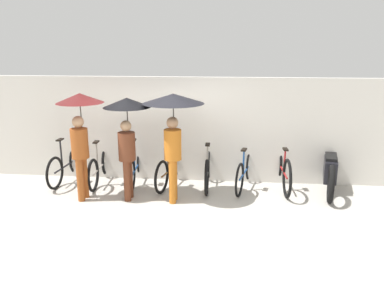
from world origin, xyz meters
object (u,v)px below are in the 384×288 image
at_px(parked_bicycle_2, 136,167).
at_px(parked_bicycle_6, 282,169).
at_px(parked_bicycle_3, 172,168).
at_px(pedestrian_center, 127,123).
at_px(pedestrian_leading, 80,120).
at_px(parked_bicycle_4, 208,169).
at_px(parked_bicycle_0, 66,164).
at_px(parked_bicycle_5, 245,171).
at_px(pedestrian_trailing, 173,115).
at_px(parked_bicycle_1, 100,166).
at_px(motorcycle, 330,170).

bearing_deg(parked_bicycle_2, parked_bicycle_6, -93.40).
xyz_separation_m(parked_bicycle_3, pedestrian_center, (-0.71, -0.79, 1.12)).
bearing_deg(pedestrian_leading, parked_bicycle_4, 23.97).
height_order(parked_bicycle_0, parked_bicycle_3, parked_bicycle_0).
height_order(parked_bicycle_5, pedestrian_trailing, pedestrian_trailing).
height_order(parked_bicycle_0, parked_bicycle_1, same).
xyz_separation_m(parked_bicycle_1, pedestrian_center, (0.84, -0.76, 1.12)).
relative_size(parked_bicycle_2, parked_bicycle_6, 0.90).
relative_size(parked_bicycle_5, pedestrian_trailing, 0.82).
distance_m(parked_bicycle_2, pedestrian_trailing, 1.81).
bearing_deg(motorcycle, pedestrian_trailing, 117.24).
bearing_deg(pedestrian_center, motorcycle, 10.98).
bearing_deg(motorcycle, parked_bicycle_4, 103.50).
relative_size(parked_bicycle_2, pedestrian_leading, 0.83).
distance_m(parked_bicycle_6, motorcycle, 0.95).
xyz_separation_m(pedestrian_leading, pedestrian_center, (0.86, 0.09, -0.05)).
relative_size(parked_bicycle_4, motorcycle, 0.81).
relative_size(parked_bicycle_1, pedestrian_center, 0.88).
relative_size(parked_bicycle_1, parked_bicycle_2, 1.02).
bearing_deg(parked_bicycle_5, parked_bicycle_2, 102.06).
xyz_separation_m(parked_bicycle_0, pedestrian_center, (1.61, -0.80, 1.11)).
relative_size(parked_bicycle_3, parked_bicycle_4, 1.00).
bearing_deg(pedestrian_center, pedestrian_trailing, -1.32).
bearing_deg(motorcycle, parked_bicycle_2, 102.15).
xyz_separation_m(parked_bicycle_1, parked_bicycle_5, (3.08, -0.02, 0.00)).
bearing_deg(motorcycle, parked_bicycle_1, 103.00).
distance_m(parked_bicycle_0, parked_bicycle_3, 2.31).
relative_size(parked_bicycle_2, motorcycle, 0.79).
bearing_deg(motorcycle, parked_bicycle_5, 104.13).
distance_m(parked_bicycle_0, parked_bicycle_6, 4.62).
height_order(parked_bicycle_1, motorcycle, parked_bicycle_1).
xyz_separation_m(parked_bicycle_1, pedestrian_trailing, (1.71, -0.78, 1.29)).
height_order(parked_bicycle_3, pedestrian_trailing, pedestrian_trailing).
distance_m(parked_bicycle_5, parked_bicycle_6, 0.77).
bearing_deg(parked_bicycle_5, pedestrian_leading, 119.01).
bearing_deg(pedestrian_center, parked_bicycle_2, 94.35).
bearing_deg(parked_bicycle_6, parked_bicycle_1, 89.54).
distance_m(parked_bicycle_1, motorcycle, 4.80).
bearing_deg(parked_bicycle_0, pedestrian_leading, -137.13).
distance_m(parked_bicycle_0, parked_bicycle_2, 1.54).
bearing_deg(parked_bicycle_3, parked_bicycle_0, 102.74).
xyz_separation_m(parked_bicycle_5, motorcycle, (1.72, 0.04, 0.05)).
height_order(pedestrian_leading, motorcycle, pedestrian_leading).
distance_m(parked_bicycle_2, parked_bicycle_6, 3.08).
xyz_separation_m(parked_bicycle_2, pedestrian_center, (0.07, -0.82, 1.12)).
relative_size(pedestrian_center, pedestrian_trailing, 0.96).
bearing_deg(parked_bicycle_0, parked_bicycle_5, -87.96).
xyz_separation_m(parked_bicycle_0, pedestrian_trailing, (2.48, -0.82, 1.28)).
xyz_separation_m(parked_bicycle_0, parked_bicycle_2, (1.54, 0.02, -0.01)).
xyz_separation_m(parked_bicycle_3, parked_bicycle_4, (0.77, -0.04, 0.02)).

